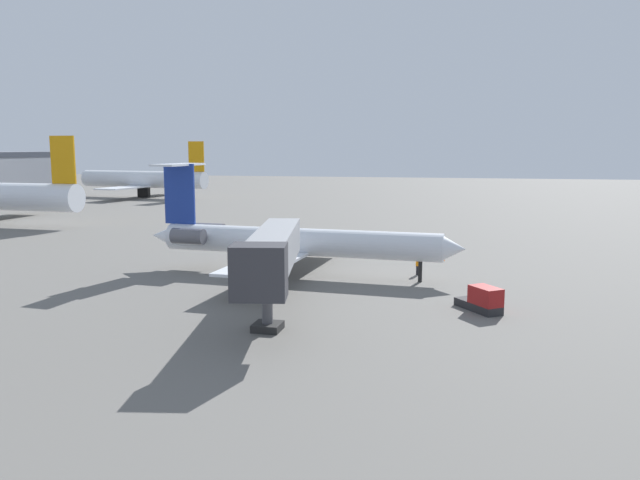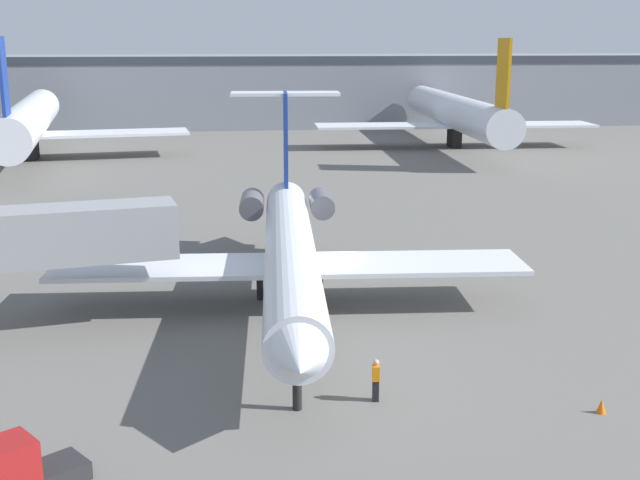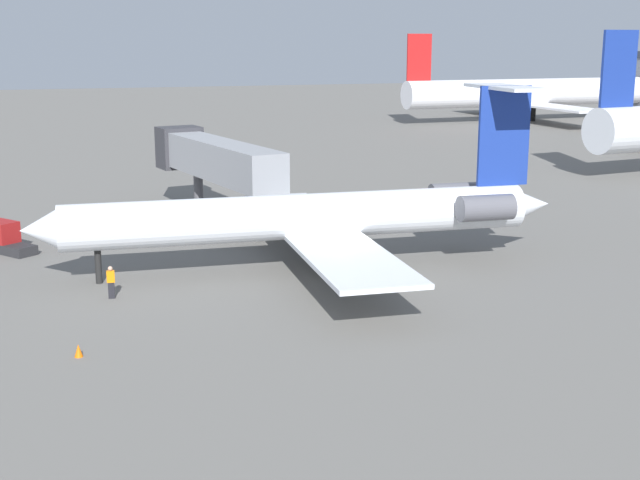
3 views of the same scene
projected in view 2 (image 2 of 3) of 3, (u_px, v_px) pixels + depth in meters
ground_plane at (334, 298)px, 43.63m from camera, size 400.00×400.00×0.10m
regional_jet at (290, 245)px, 41.67m from camera, size 24.57×30.82×10.29m
ground_crew_marshaller at (376, 380)px, 31.00m from camera, size 0.30×0.43×1.69m
baggage_tug_lead at (6, 475)px, 24.29m from camera, size 4.04×3.51×1.90m
traffic_cone_near at (601, 406)px, 30.11m from camera, size 0.36×0.36×0.55m
terminal_building at (255, 90)px, 129.83m from camera, size 166.21×18.33×10.97m
parked_airliner_west_mid at (29, 121)px, 91.82m from camera, size 36.21×42.75×13.76m
parked_airliner_centre at (456, 113)px, 102.71m from camera, size 35.80×42.51×13.61m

